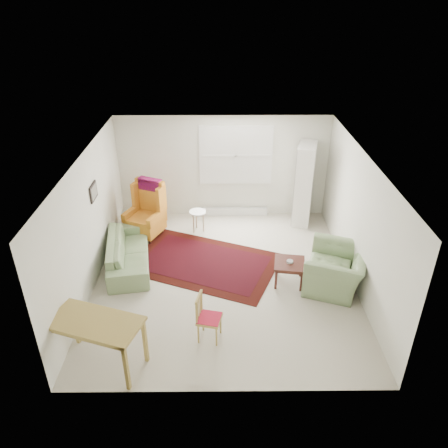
{
  "coord_description": "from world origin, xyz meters",
  "views": [
    {
      "loc": [
        -0.06,
        -7.04,
        5.14
      ],
      "look_at": [
        0.0,
        0.3,
        1.05
      ],
      "focal_mm": 35.0,
      "sensor_mm": 36.0,
      "label": 1
    }
  ],
  "objects_px": {
    "desk": "(99,343)",
    "desk_chair": "(209,318)",
    "coffee_table": "(289,272)",
    "cabinet": "(304,184)",
    "sofa": "(128,247)",
    "armchair": "(336,266)",
    "stool": "(198,221)",
    "wingback_chair": "(144,210)"
  },
  "relations": [
    {
      "from": "sofa",
      "to": "stool",
      "type": "height_order",
      "value": "sofa"
    },
    {
      "from": "sofa",
      "to": "armchair",
      "type": "bearing_deg",
      "value": -110.56
    },
    {
      "from": "coffee_table",
      "to": "desk",
      "type": "height_order",
      "value": "desk"
    },
    {
      "from": "coffee_table",
      "to": "stool",
      "type": "height_order",
      "value": "stool"
    },
    {
      "from": "cabinet",
      "to": "desk",
      "type": "bearing_deg",
      "value": -115.36
    },
    {
      "from": "cabinet",
      "to": "desk",
      "type": "relative_size",
      "value": 1.44
    },
    {
      "from": "coffee_table",
      "to": "desk_chair",
      "type": "relative_size",
      "value": 0.67
    },
    {
      "from": "sofa",
      "to": "stool",
      "type": "xyz_separation_m",
      "value": [
        1.36,
        1.37,
        -0.15
      ]
    },
    {
      "from": "coffee_table",
      "to": "cabinet",
      "type": "bearing_deg",
      "value": 75.32
    },
    {
      "from": "armchair",
      "to": "coffee_table",
      "type": "height_order",
      "value": "armchair"
    },
    {
      "from": "armchair",
      "to": "coffee_table",
      "type": "xyz_separation_m",
      "value": [
        -0.85,
        0.13,
        -0.24
      ]
    },
    {
      "from": "coffee_table",
      "to": "stool",
      "type": "relative_size",
      "value": 1.1
    },
    {
      "from": "desk",
      "to": "desk_chair",
      "type": "bearing_deg",
      "value": 18.6
    },
    {
      "from": "armchair",
      "to": "coffee_table",
      "type": "relative_size",
      "value": 2.11
    },
    {
      "from": "coffee_table",
      "to": "cabinet",
      "type": "relative_size",
      "value": 0.29
    },
    {
      "from": "cabinet",
      "to": "desk",
      "type": "xyz_separation_m",
      "value": [
        -3.79,
        -4.57,
        -0.55
      ]
    },
    {
      "from": "coffee_table",
      "to": "desk",
      "type": "relative_size",
      "value": 0.42
    },
    {
      "from": "stool",
      "to": "desk",
      "type": "relative_size",
      "value": 0.38
    },
    {
      "from": "wingback_chair",
      "to": "stool",
      "type": "height_order",
      "value": "wingback_chair"
    },
    {
      "from": "armchair",
      "to": "cabinet",
      "type": "bearing_deg",
      "value": -155.7
    },
    {
      "from": "armchair",
      "to": "cabinet",
      "type": "distance_m",
      "value": 2.69
    },
    {
      "from": "armchair",
      "to": "desk_chair",
      "type": "bearing_deg",
      "value": -39.49
    },
    {
      "from": "sofa",
      "to": "wingback_chair",
      "type": "relative_size",
      "value": 1.58
    },
    {
      "from": "sofa",
      "to": "desk_chair",
      "type": "relative_size",
      "value": 2.41
    },
    {
      "from": "armchair",
      "to": "desk",
      "type": "xyz_separation_m",
      "value": [
        -3.99,
        -1.93,
        -0.04
      ]
    },
    {
      "from": "sofa",
      "to": "wingback_chair",
      "type": "distance_m",
      "value": 1.21
    },
    {
      "from": "wingback_chair",
      "to": "desk_chair",
      "type": "distance_m",
      "value": 3.69
    },
    {
      "from": "sofa",
      "to": "armchair",
      "type": "relative_size",
      "value": 1.7
    },
    {
      "from": "sofa",
      "to": "desk_chair",
      "type": "xyz_separation_m",
      "value": [
        1.71,
        -2.17,
        0.01
      ]
    },
    {
      "from": "wingback_chair",
      "to": "coffee_table",
      "type": "xyz_separation_m",
      "value": [
        3.04,
        -1.83,
        -0.41
      ]
    },
    {
      "from": "sofa",
      "to": "coffee_table",
      "type": "xyz_separation_m",
      "value": [
        3.21,
        -0.66,
        -0.18
      ]
    },
    {
      "from": "sofa",
      "to": "coffee_table",
      "type": "bearing_deg",
      "value": -111.15
    },
    {
      "from": "stool",
      "to": "desk_chair",
      "type": "distance_m",
      "value": 3.56
    },
    {
      "from": "sofa",
      "to": "desk_chair",
      "type": "distance_m",
      "value": 2.76
    },
    {
      "from": "sofa",
      "to": "wingback_chair",
      "type": "height_order",
      "value": "wingback_chair"
    },
    {
      "from": "coffee_table",
      "to": "stool",
      "type": "bearing_deg",
      "value": 132.27
    },
    {
      "from": "stool",
      "to": "desk_chair",
      "type": "bearing_deg",
      "value": -84.41
    },
    {
      "from": "armchair",
      "to": "desk_chair",
      "type": "distance_m",
      "value": 2.73
    },
    {
      "from": "sofa",
      "to": "armchair",
      "type": "xyz_separation_m",
      "value": [
        4.06,
        -0.79,
        0.06
      ]
    },
    {
      "from": "wingback_chair",
      "to": "stool",
      "type": "relative_size",
      "value": 2.5
    },
    {
      "from": "desk",
      "to": "cabinet",
      "type": "bearing_deg",
      "value": 50.3
    },
    {
      "from": "wingback_chair",
      "to": "sofa",
      "type": "bearing_deg",
      "value": -74.13
    }
  ]
}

